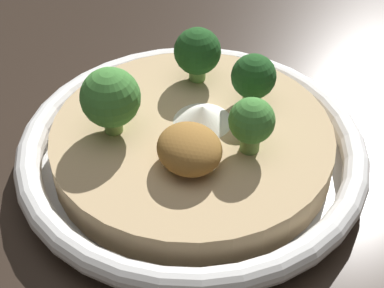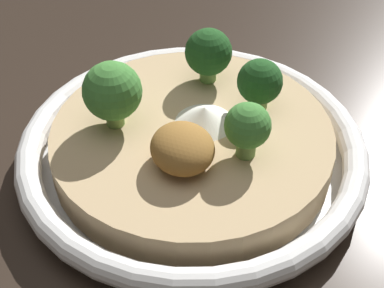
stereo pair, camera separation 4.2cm
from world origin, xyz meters
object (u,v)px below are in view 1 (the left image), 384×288
broccoli_back_right (252,122)px  broccoli_front_left (110,99)px  broccoli_back (253,78)px  risotto_bowl (192,148)px  broccoli_back_left (197,52)px

broccoli_back_right → broccoli_front_left: 0.10m
broccoli_back → broccoli_back_right: bearing=-31.0°
risotto_bowl → broccoli_front_left: bearing=-115.1°
risotto_bowl → broccoli_front_left: (-0.02, -0.05, 0.05)m
broccoli_back_left → broccoli_front_left: (0.03, -0.08, 0.00)m
risotto_bowl → broccoli_back_right: broccoli_back_right is taller
risotto_bowl → broccoli_back: broccoli_back is taller
risotto_bowl → broccoli_back_left: size_ratio=5.83×
broccoli_front_left → broccoli_back_right: bearing=53.0°
broccoli_back_right → broccoli_front_left: (-0.06, -0.08, 0.00)m
broccoli_back_left → broccoli_back_right: bearing=-2.1°
broccoli_back → broccoli_front_left: size_ratio=0.80×
risotto_bowl → broccoli_front_left: 0.07m
risotto_bowl → broccoli_back_left: (-0.05, 0.03, 0.04)m
risotto_bowl → broccoli_back_right: size_ratio=6.21×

